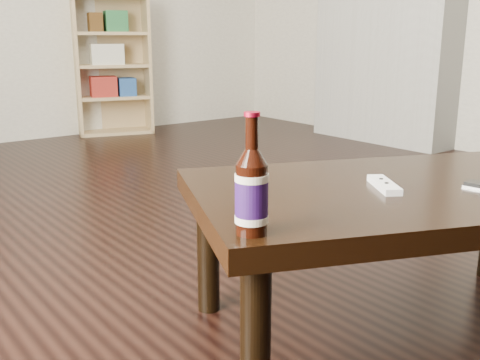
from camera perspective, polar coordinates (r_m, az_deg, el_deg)
floor at (r=2.33m, az=0.67°, el=-6.79°), size 5.00×6.00×0.01m
bookshelf at (r=5.07m, az=-12.97°, el=11.52°), size 0.69×0.46×1.17m
coffee_table at (r=1.63m, az=16.56°, el=-2.45°), size 1.36×1.10×0.44m
beer_bottle at (r=1.14m, az=1.19°, el=-1.25°), size 0.09×0.09×0.25m
remote at (r=1.56m, az=14.43°, el=-0.48°), size 0.13×0.16×0.02m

